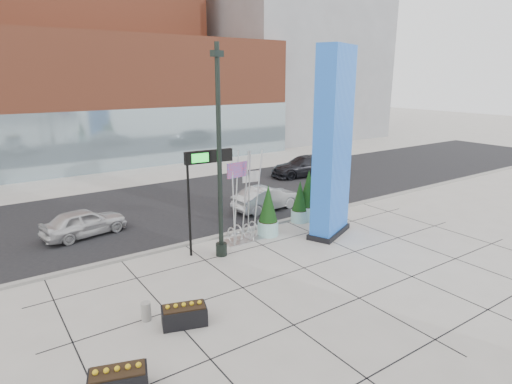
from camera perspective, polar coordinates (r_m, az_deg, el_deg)
ground at (r=18.10m, az=1.89°, el=-9.74°), size 160.00×160.00×0.00m
street_asphalt at (r=26.29m, az=-11.12°, el=-1.93°), size 80.00×12.00×0.02m
curb_edge at (r=21.17m, az=-4.56°, el=-5.79°), size 80.00×0.30×0.12m
tower_podium at (r=41.66m, az=-19.84°, el=11.42°), size 34.00×10.00×11.00m
tower_glass_front at (r=37.34m, az=-17.48°, el=6.64°), size 34.00×0.60×5.00m
building_grey_parking at (r=57.64m, az=4.08°, el=16.56°), size 20.00×18.00×18.00m
blue_pylon at (r=20.67m, az=10.21°, el=5.85°), size 2.96×2.19×9.01m
lamp_post at (r=17.95m, az=-4.86°, el=2.35°), size 0.61×0.49×8.92m
public_art_sculpture at (r=20.28m, az=-1.74°, el=-3.44°), size 1.92×0.97×4.37m
concrete_bollard at (r=14.72m, az=-14.45°, el=-15.16°), size 0.32×0.32×0.62m
overhead_street_sign at (r=18.38m, az=-6.93°, el=3.54°), size 2.17×0.38×4.60m
round_planter_east at (r=23.05m, az=5.85°, el=-1.38°), size 0.91×0.91×2.28m
round_planter_mid at (r=23.36m, az=6.99°, el=-0.57°), size 1.12×1.12×2.79m
round_planter_west at (r=20.95m, az=1.62°, el=-2.63°), size 1.03×1.03×2.57m
box_planter_north at (r=14.23m, az=-9.54°, el=-15.80°), size 1.54×1.09×0.77m
box_planter_south at (r=12.04m, az=-17.88°, el=-22.84°), size 1.57×1.12×0.78m
car_white_west at (r=22.63m, az=-21.92°, el=-3.81°), size 4.24×2.32×1.37m
car_silver_mid at (r=25.04m, az=1.45°, el=-0.86°), size 4.31×1.73×1.39m
car_dark_east at (r=33.79m, az=6.45°, el=3.44°), size 5.69×3.10×1.57m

